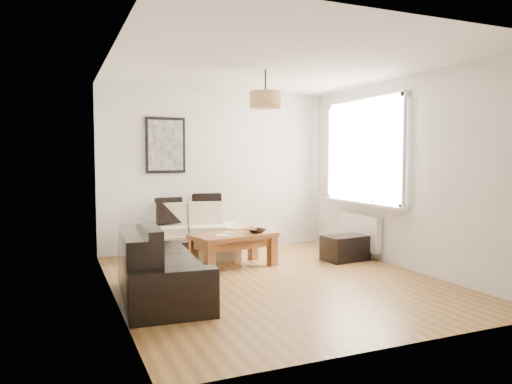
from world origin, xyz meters
name	(u,v)px	position (x,y,z in m)	size (l,w,h in m)	color
floor	(275,280)	(0.00, 0.00, 0.00)	(4.50, 4.50, 0.00)	brown
ceiling	(276,65)	(0.00, 0.00, 2.60)	(3.80, 4.50, 0.00)	white
wall_back	(217,170)	(0.00, 2.25, 1.30)	(3.80, 0.04, 2.60)	silver
wall_front	(399,183)	(0.00, -2.25, 1.30)	(3.80, 0.04, 2.60)	silver
wall_left	(112,177)	(-1.90, 0.00, 1.30)	(0.04, 4.50, 2.60)	silver
wall_right	(401,173)	(1.90, 0.00, 1.30)	(0.04, 4.50, 2.60)	silver
window_bay	(364,151)	(1.86, 0.80, 1.60)	(0.14, 1.90, 1.60)	white
radiator	(361,232)	(1.82, 0.80, 0.38)	(0.10, 0.90, 0.52)	white
poster	(165,145)	(-0.85, 2.22, 1.70)	(0.62, 0.04, 0.87)	black
pendant_shade	(265,100)	(0.00, 0.30, 2.23)	(0.40, 0.40, 0.20)	tan
loveseat_cream	(188,232)	(-0.62, 1.78, 0.38)	(1.53, 0.84, 0.76)	beige
sofa_leather	(162,265)	(-1.43, -0.21, 0.37)	(1.69, 0.82, 0.73)	black
coffee_table	(233,250)	(-0.22, 0.89, 0.23)	(1.14, 0.62, 0.46)	brown
ottoman	(345,248)	(1.45, 0.66, 0.18)	(0.64, 0.41, 0.37)	black
cushion_left	(169,211)	(-0.86, 1.97, 0.69)	(0.41, 0.13, 0.41)	black
cushion_right	(207,208)	(-0.25, 1.97, 0.72)	(0.45, 0.14, 0.45)	black
fruit_bowl	(257,231)	(0.10, 0.81, 0.49)	(0.24, 0.24, 0.06)	black
orange_a	(253,229)	(0.11, 0.97, 0.50)	(0.07, 0.07, 0.07)	#D64612
orange_b	(253,228)	(0.13, 1.01, 0.50)	(0.09, 0.09, 0.09)	orange
orange_c	(246,229)	(0.02, 0.99, 0.50)	(0.06, 0.06, 0.06)	orange
papers	(223,235)	(-0.40, 0.80, 0.47)	(0.19, 0.13, 0.01)	silver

